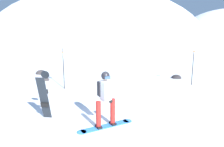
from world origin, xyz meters
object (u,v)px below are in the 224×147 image
object	(u,v)px
rock_small	(176,78)
piste_marker_far	(63,65)
piste_marker_near	(193,63)
spare_snowboard	(44,96)
snowboarder_main	(105,98)
rock_mid	(45,80)
rock_dark	(41,74)

from	to	relation	value
rock_small	piste_marker_far	bearing A→B (deg)	-154.02
rock_small	piste_marker_near	bearing A→B (deg)	-70.81
spare_snowboard	piste_marker_far	world-z (taller)	piste_marker_far
piste_marker_near	spare_snowboard	bearing A→B (deg)	-139.37
snowboarder_main	piste_marker_near	world-z (taller)	piste_marker_near
snowboarder_main	rock_small	distance (m)	7.49
piste_marker_far	rock_mid	bearing A→B (deg)	137.19
rock_dark	spare_snowboard	bearing A→B (deg)	-65.21
piste_marker_near	rock_mid	xyz separation A→B (m)	(-7.89, 0.11, -1.13)
spare_snowboard	piste_marker_near	size ratio (longest dim) A/B	0.81
piste_marker_near	rock_small	xyz separation A→B (m)	(-0.51, 1.46, -1.13)
piste_marker_near	rock_mid	distance (m)	7.97
spare_snowboard	rock_dark	size ratio (longest dim) A/B	2.32
piste_marker_near	rock_small	bearing A→B (deg)	109.19
rock_dark	rock_small	world-z (taller)	rock_dark
piste_marker_near	rock_mid	world-z (taller)	piste_marker_near
spare_snowboard	piste_marker_near	bearing A→B (deg)	40.63
spare_snowboard	snowboarder_main	bearing A→B (deg)	-7.97
snowboarder_main	piste_marker_near	xyz separation A→B (m)	(3.75, 5.23, 0.21)
piste_marker_far	rock_dark	bearing A→B (deg)	129.39
piste_marker_far	rock_small	size ratio (longest dim) A/B	3.52
snowboarder_main	rock_mid	size ratio (longest dim) A/B	3.66
piste_marker_near	rock_dark	world-z (taller)	piste_marker_near
rock_dark	rock_small	bearing A→B (deg)	-1.85
rock_mid	rock_small	bearing A→B (deg)	10.42
piste_marker_near	rock_dark	bearing A→B (deg)	168.93
piste_marker_far	rock_mid	size ratio (longest dim) A/B	4.34
rock_dark	piste_marker_near	bearing A→B (deg)	-11.07
piste_marker_far	rock_small	world-z (taller)	piste_marker_far
piste_marker_far	rock_dark	xyz separation A→B (m)	(-2.54, 3.09, -1.16)
snowboarder_main	piste_marker_far	bearing A→B (deg)	123.43
rock_mid	piste_marker_near	bearing A→B (deg)	-0.76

